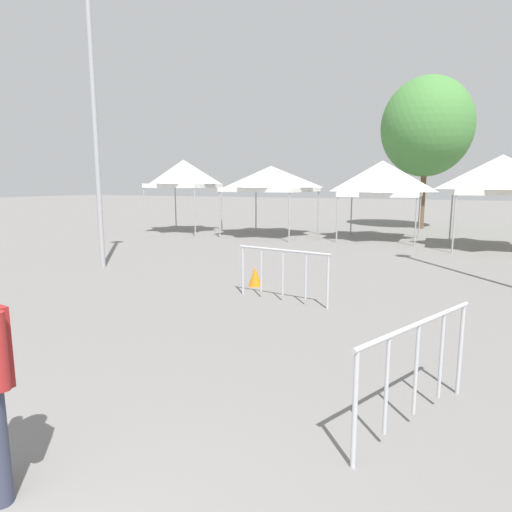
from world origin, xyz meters
The scene contains 9 objects.
canopy_tent_far_right centered at (-9.89, 17.30, 2.84)m, with size 3.01×3.01×3.51m.
canopy_tent_center centered at (-5.42, 17.65, 2.58)m, with size 3.73×3.73×3.16m.
canopy_tent_far_left centered at (-0.66, 18.40, 2.58)m, with size 3.30×3.30×3.33m.
canopy_tent_behind_center centered at (3.67, 17.20, 2.68)m, with size 3.28×3.28×3.39m.
light_pole_opposite_side centered at (-6.80, 8.57, 4.83)m, with size 0.36×0.36×8.53m.
tree_behind_tents_left centered at (0.58, 24.04, 5.26)m, with size 4.60×4.60×7.79m.
crowd_barrier_by_lift centered at (-0.77, 7.32, 0.75)m, with size 2.08×0.38×1.08m.
crowd_barrier_mid_lot centered at (2.12, 3.52, 0.75)m, with size 0.88×1.95×1.08m.
traffic_cone_lot_center centered at (-1.84, 8.28, 0.24)m, with size 0.32×0.32×0.48m, color orange.
Camera 1 is at (2.40, -0.79, 2.38)m, focal length 30.69 mm.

